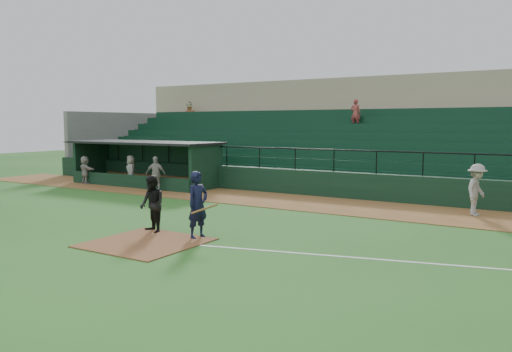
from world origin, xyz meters
The scene contains 12 objects.
ground centered at (0.00, 0.00, 0.00)m, with size 90.00×90.00×0.00m, color #255B1D.
warning_track centered at (0.00, 8.00, 0.01)m, with size 40.00×4.00×0.03m, color brown.
home_plate_dirt centered at (0.00, -1.00, 0.01)m, with size 3.00×3.00×0.03m, color brown.
foul_line centered at (8.00, 1.20, 0.01)m, with size 18.00×0.09×0.01m, color white.
stadium_structure centered at (0.00, 16.46, 2.30)m, with size 38.00×13.08×6.40m.
dugout centered at (-9.75, 9.56, 1.33)m, with size 8.90×3.20×2.42m.
batter_at_plate centered at (0.89, 0.28, 1.00)m, with size 1.09×0.80×2.00m.
umpire centered at (-0.82, 0.15, 0.90)m, with size 0.87×0.68×1.79m, color black.
runner centered at (7.36, 8.48, 0.98)m, with size 1.23×0.71×1.91m, color #A19D97.
dugout_player_a centered at (-7.31, 7.30, 0.90)m, with size 1.02×0.43×1.75m, color #ABA5A0.
dugout_player_b centered at (-9.90, 8.20, 0.86)m, with size 0.81×0.53×1.67m, color #A19B96.
dugout_player_c centered at (-12.88, 7.61, 0.81)m, with size 1.45×0.46×1.57m, color #ACA6A1.
Camera 1 is at (10.16, -11.46, 3.41)m, focal length 35.64 mm.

